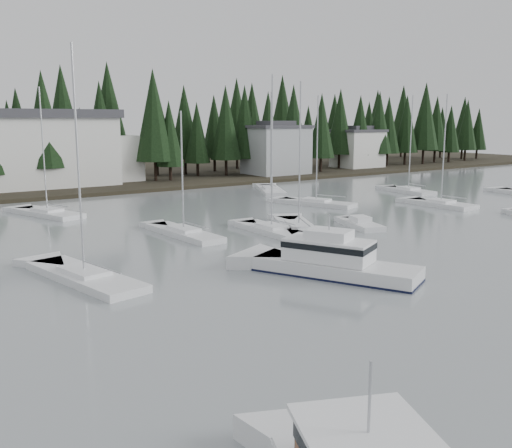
{
  "coord_description": "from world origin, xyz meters",
  "views": [
    {
      "loc": [
        -24.64,
        -2.86,
        10.04
      ],
      "look_at": [
        -1.28,
        30.68,
        2.5
      ],
      "focal_mm": 40.0,
      "sensor_mm": 36.0,
      "label": 1
    }
  ],
  "objects": [
    {
      "name": "sailboat_0",
      "position": [
        37.66,
        49.54,
        0.08
      ],
      "size": [
        3.81,
        8.46,
        13.75
      ],
      "rotation": [
        0.0,
        0.0,
        1.44
      ],
      "color": "silver",
      "rests_on": "ground"
    },
    {
      "name": "sailboat_7",
      "position": [
        -1.94,
        40.81,
        0.06
      ],
      "size": [
        2.96,
        9.89,
        11.27
      ],
      "rotation": [
        0.0,
        0.0,
        1.63
      ],
      "color": "silver",
      "rests_on": "ground"
    },
    {
      "name": "house_east_b",
      "position": [
        58.0,
        80.0,
        4.4
      ],
      "size": [
        9.54,
        7.42,
        8.25
      ],
      "color": "silver",
      "rests_on": "ground"
    },
    {
      "name": "sailboat_10",
      "position": [
        30.93,
        38.97,
        0.07
      ],
      "size": [
        3.16,
        8.23,
        13.41
      ],
      "rotation": [
        0.0,
        0.0,
        1.59
      ],
      "color": "silver",
      "rests_on": "ground"
    },
    {
      "name": "cabin_cruiser_center",
      "position": [
        0.07,
        23.78,
        0.69
      ],
      "size": [
        7.69,
        11.15,
        4.62
      ],
      "rotation": [
        0.0,
        0.0,
        2.02
      ],
      "color": "silver",
      "rests_on": "ground"
    },
    {
      "name": "runabout_1",
      "position": [
        13.71,
        34.95,
        0.13
      ],
      "size": [
        3.97,
        6.43,
        1.42
      ],
      "rotation": [
        0.0,
        0.0,
        1.26
      ],
      "color": "silver",
      "rests_on": "ground"
    },
    {
      "name": "sailboat_9",
      "position": [
        -8.76,
        58.58,
        0.07
      ],
      "size": [
        5.64,
        9.94,
        13.84
      ],
      "rotation": [
        0.0,
        0.0,
        1.89
      ],
      "color": "silver",
      "rests_on": "ground"
    },
    {
      "name": "sailboat_8",
      "position": [
        5.14,
        37.45,
        0.09
      ],
      "size": [
        2.79,
        8.76,
        14.36
      ],
      "rotation": [
        0.0,
        0.0,
        1.54
      ],
      "color": "silver",
      "rests_on": "ground"
    },
    {
      "name": "sailboat_2",
      "position": [
        19.45,
        47.96,
        0.07
      ],
      "size": [
        5.8,
        9.89,
        13.27
      ],
      "rotation": [
        0.0,
        0.0,
        1.92
      ],
      "color": "silver",
      "rests_on": "ground"
    },
    {
      "name": "conifer_treeline",
      "position": [
        0.0,
        86.0,
        0.0
      ],
      "size": [
        200.0,
        22.0,
        20.0
      ],
      "primitive_type": null,
      "color": "black",
      "rests_on": "ground"
    },
    {
      "name": "sailboat_4",
      "position": [
        -13.66,
        31.91,
        0.08
      ],
      "size": [
        4.79,
        11.01,
        15.04
      ],
      "rotation": [
        0.0,
        0.0,
        1.76
      ],
      "color": "silver",
      "rests_on": "ground"
    },
    {
      "name": "house_east_a",
      "position": [
        36.0,
        78.0,
        4.9
      ],
      "size": [
        10.6,
        8.48,
        9.25
      ],
      "color": "#999EA0",
      "rests_on": "ground"
    },
    {
      "name": "far_shore_land",
      "position": [
        0.0,
        97.0,
        0.0
      ],
      "size": [
        240.0,
        54.0,
        1.0
      ],
      "primitive_type": "cube",
      "color": "black",
      "rests_on": "ground"
    },
    {
      "name": "sailboat_12",
      "position": [
        7.63,
        36.66,
        0.06
      ],
      "size": [
        7.47,
        10.98,
        13.84
      ],
      "rotation": [
        0.0,
        0.0,
        1.1
      ],
      "color": "silver",
      "rests_on": "ground"
    },
    {
      "name": "sailboat_11",
      "position": [
        22.35,
        60.99,
        0.07
      ],
      "size": [
        7.26,
        10.33,
        14.2
      ],
      "rotation": [
        0.0,
        0.0,
        1.09
      ],
      "color": "silver",
      "rests_on": "ground"
    },
    {
      "name": "harbor_inn",
      "position": [
        -2.96,
        82.34,
        5.78
      ],
      "size": [
        29.5,
        11.5,
        10.9
      ],
      "color": "silver",
      "rests_on": "ground"
    }
  ]
}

